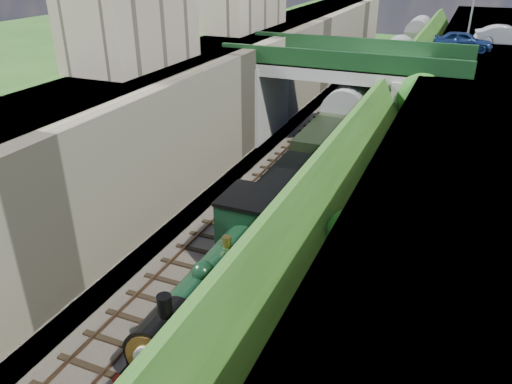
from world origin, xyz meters
name	(u,v)px	position (x,y,z in m)	size (l,w,h in m)	color
ground	(149,377)	(0.00, 0.00, 0.00)	(160.00, 160.00, 0.00)	#1E4714
trackbed	(319,163)	(0.00, 20.00, 0.10)	(10.00, 90.00, 0.20)	#473F38
retaining_wall	(243,104)	(-5.50, 20.00, 3.50)	(1.00, 90.00, 7.00)	#756B56
street_plateau_left	(198,99)	(-9.00, 20.00, 3.50)	(6.00, 90.00, 7.00)	#262628
street_plateau_right	(482,139)	(9.50, 20.00, 3.12)	(8.00, 90.00, 6.25)	#262628
embankment_slope	(399,138)	(4.98, 19.44, 2.72)	(4.31, 90.00, 6.36)	#1E4714
track_left	(291,157)	(-2.00, 20.00, 0.25)	(2.50, 90.00, 0.20)	black
track_right	(337,164)	(1.20, 20.00, 0.25)	(2.50, 90.00, 0.20)	black
road_bridge	(352,92)	(0.94, 24.00, 4.08)	(16.00, 6.40, 7.25)	gray
building_near	(132,28)	(-9.50, 14.00, 9.00)	(4.00, 8.00, 4.00)	gray
tree	(425,98)	(5.91, 22.01, 4.65)	(3.60, 3.80, 6.60)	black
lamppost	(475,0)	(7.66, 32.33, 9.57)	(0.87, 0.15, 6.00)	gray
car_blue	(463,41)	(7.39, 30.29, 6.95)	(1.65, 4.10, 1.40)	#11234D
car_silver	(507,36)	(10.36, 33.84, 7.00)	(1.58, 4.53, 1.49)	#9A9B9E
locomotive	(226,281)	(1.20, 3.55, 1.89)	(3.10, 10.22, 3.83)	black
tender	(292,203)	(1.20, 10.91, 1.62)	(2.70, 6.00, 3.05)	black
coach_front	(351,122)	(1.20, 23.51, 2.05)	(2.90, 18.00, 3.70)	black
coach_middle	(394,69)	(1.20, 42.31, 2.05)	(2.90, 18.00, 3.70)	black
coach_rear	(417,41)	(1.20, 61.11, 2.05)	(2.90, 18.00, 3.70)	black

